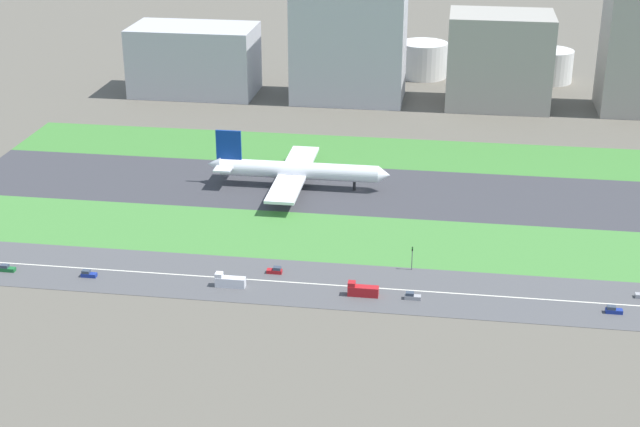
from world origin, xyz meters
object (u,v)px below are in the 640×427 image
object	(u,v)px
car_4	(613,310)
fuel_tank_west	(423,60)
car_5	(88,274)
car_0	(275,270)
hangar_building	(349,39)
truck_1	(362,290)
fuel_tank_east	(550,66)
airliner	(294,170)
traffic_light	(412,256)
car_3	(412,296)
terminal_building	(195,60)
office_tower	(499,60)
truck_0	(229,281)
car_2	(7,268)
fuel_tank_centre	(491,62)

from	to	relation	value
car_4	fuel_tank_west	size ratio (longest dim) A/B	0.19
car_5	car_0	bearing A→B (deg)	-169.17
car_4	car_5	bearing A→B (deg)	0.00
car_5	hangar_building	bearing A→B (deg)	-105.07
fuel_tank_west	truck_1	bearing A→B (deg)	-91.28
hangar_building	fuel_tank_east	size ratio (longest dim) A/B	2.54
truck_1	car_4	size ratio (longest dim) A/B	1.91
car_4	hangar_building	world-z (taller)	hangar_building
airliner	traffic_light	distance (m)	74.90
car_3	traffic_light	world-z (taller)	traffic_light
traffic_light	car_4	bearing A→B (deg)	-18.37
truck_1	terminal_building	size ratio (longest dim) A/B	0.15
car_3	office_tower	xyz separation A→B (m)	(26.94, 192.00, 19.73)
car_0	fuel_tank_east	xyz separation A→B (m)	(93.43, 227.00, 6.90)
office_tower	fuel_tank_east	size ratio (longest dim) A/B	2.08
airliner	fuel_tank_west	size ratio (longest dim) A/B	2.74
truck_0	car_4	xyz separation A→B (m)	(103.85, 0.00, -0.75)
truck_1	hangar_building	distance (m)	195.60
car_2	terminal_building	world-z (taller)	terminal_building
fuel_tank_west	fuel_tank_east	bearing A→B (deg)	0.00
truck_1	hangar_building	world-z (taller)	hangar_building
car_5	car_4	distance (m)	145.10
car_2	hangar_building	xyz separation A→B (m)	(76.24, 192.00, 26.88)
fuel_tank_east	traffic_light	bearing A→B (deg)	-104.04
car_0	car_2	distance (m)	77.45
car_5	car_4	xyz separation A→B (m)	(145.10, 0.00, 0.00)
truck_1	fuel_tank_east	world-z (taller)	fuel_tank_east
traffic_light	office_tower	xyz separation A→B (m)	(28.06, 174.01, 16.36)
car_3	fuel_tank_centre	world-z (taller)	fuel_tank_centre
car_4	terminal_building	bearing A→B (deg)	-49.17
car_3	car_2	bearing A→B (deg)	0.00
truck_1	car_5	bearing A→B (deg)	-0.00
fuel_tank_centre	car_5	bearing A→B (deg)	-116.29
fuel_tank_centre	fuel_tank_east	size ratio (longest dim) A/B	0.86
car_4	office_tower	world-z (taller)	office_tower
car_2	fuel_tank_centre	distance (m)	276.20
car_0	truck_1	bearing A→B (deg)	-20.92
truck_0	car_2	size ratio (longest dim) A/B	1.91
traffic_light	fuel_tank_west	size ratio (longest dim) A/B	0.30
office_tower	fuel_tank_centre	distance (m)	46.57
hangar_building	fuel_tank_west	distance (m)	58.45
airliner	terminal_building	bearing A→B (deg)	120.42
truck_1	hangar_building	size ratio (longest dim) A/B	0.15
terminal_building	office_tower	world-z (taller)	office_tower
truck_0	fuel_tank_centre	world-z (taller)	fuel_tank_centre
truck_0	fuel_tank_west	size ratio (longest dim) A/B	0.35
car_4	fuel_tank_centre	world-z (taller)	fuel_tank_centre
terminal_building	fuel_tank_centre	world-z (taller)	terminal_building
truck_0	traffic_light	distance (m)	52.90
fuel_tank_east	car_0	bearing A→B (deg)	-112.37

